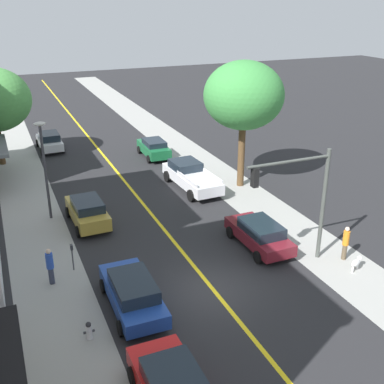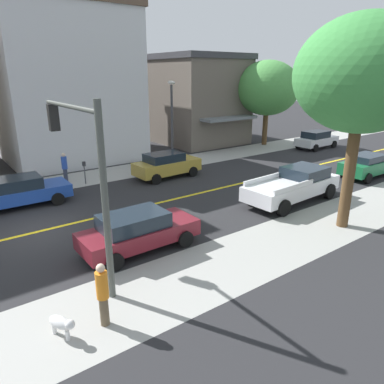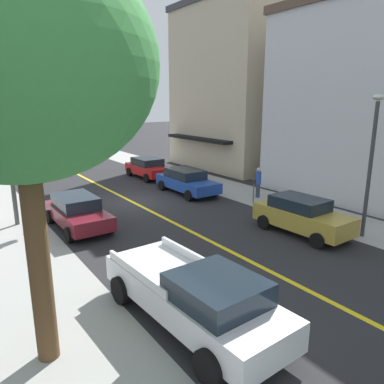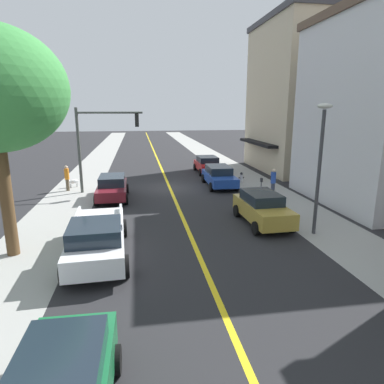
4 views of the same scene
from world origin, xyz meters
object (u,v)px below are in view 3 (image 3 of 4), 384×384
at_px(street_tree_right_corner, 17,65).
at_px(red_sedan_left_curb, 148,167).
at_px(gold_sedan_left_curb, 302,215).
at_px(white_pickup_truck, 194,295).
at_px(blue_sedan_left_curb, 187,181).
at_px(pedestrian_blue_shirt, 258,182).
at_px(parking_meter, 254,188).
at_px(street_lamp, 372,150).
at_px(traffic_light_mast, 40,139).
at_px(maroon_sedan_right_curb, 77,211).
at_px(fire_hydrant, 203,180).

xyz_separation_m(street_tree_right_corner, red_sedan_left_curb, (-11.31, -16.41, -5.52)).
bearing_deg(gold_sedan_left_curb, white_pickup_truck, -71.02).
height_order(blue_sedan_left_curb, white_pickup_truck, white_pickup_truck).
bearing_deg(red_sedan_left_curb, pedestrian_blue_shirt, 16.39).
height_order(parking_meter, street_lamp, street_lamp).
bearing_deg(red_sedan_left_curb, traffic_light_mast, -55.49).
bearing_deg(pedestrian_blue_shirt, parking_meter, 67.11).
xyz_separation_m(red_sedan_left_curb, gold_sedan_left_curb, (0.20, 14.42, 0.06)).
bearing_deg(maroon_sedan_right_curb, white_pickup_truck, -0.16).
bearing_deg(red_sedan_left_curb, white_pickup_truck, -24.64).
height_order(street_lamp, red_sedan_left_curb, street_lamp).
distance_m(parking_meter, traffic_light_mast, 11.32).
xyz_separation_m(traffic_light_mast, blue_sedan_left_curb, (-8.50, -0.48, -3.10)).
xyz_separation_m(street_tree_right_corner, pedestrian_blue_shirt, (-13.94, -7.52, -5.33)).
bearing_deg(maroon_sedan_right_curb, pedestrian_blue_shirt, 85.58).
bearing_deg(traffic_light_mast, gold_sedan_left_curb, -44.15).
relative_size(fire_hydrant, red_sedan_left_curb, 0.18).
bearing_deg(street_lamp, blue_sedan_left_curb, -79.31).
height_order(street_tree_right_corner, gold_sedan_left_curb, street_tree_right_corner).
xyz_separation_m(parking_meter, white_pickup_truck, (9.41, 7.64, -0.04)).
height_order(street_tree_right_corner, street_lamp, street_tree_right_corner).
distance_m(traffic_light_mast, white_pickup_truck, 11.69).
bearing_deg(blue_sedan_left_curb, red_sedan_left_curb, 177.80).
bearing_deg(white_pickup_truck, street_tree_right_corner, -107.81).
distance_m(street_tree_right_corner, gold_sedan_left_curb, 12.54).
bearing_deg(blue_sedan_left_curb, street_lamp, 11.53).
bearing_deg(traffic_light_mast, fire_hydrant, 9.11).
bearing_deg(street_tree_right_corner, gold_sedan_left_curb, -169.82).
bearing_deg(red_sedan_left_curb, fire_hydrant, 22.76).
bearing_deg(fire_hydrant, gold_sedan_left_curb, 78.53).
bearing_deg(maroon_sedan_right_curb, traffic_light_mast, -158.86).
xyz_separation_m(street_tree_right_corner, street_lamp, (-13.00, -0.27, -2.60)).
height_order(gold_sedan_left_curb, pedestrian_blue_shirt, pedestrian_blue_shirt).
bearing_deg(blue_sedan_left_curb, pedestrian_blue_shirt, 42.39).
height_order(red_sedan_left_curb, blue_sedan_left_curb, blue_sedan_left_curb).
relative_size(gold_sedan_left_curb, blue_sedan_left_curb, 0.90).
xyz_separation_m(gold_sedan_left_curb, pedestrian_blue_shirt, (-2.83, -5.53, 0.13)).
xyz_separation_m(street_tree_right_corner, fire_hydrant, (-13.15, -12.05, -5.91)).
bearing_deg(street_lamp, parking_meter, -88.24).
xyz_separation_m(traffic_light_mast, street_lamp, (-10.50, 10.07, -0.20)).
xyz_separation_m(street_lamp, white_pickup_truck, (9.61, 1.18, -2.82)).
relative_size(street_tree_right_corner, parking_meter, 6.24).
distance_m(fire_hydrant, gold_sedan_left_curb, 10.27).
bearing_deg(street_tree_right_corner, red_sedan_left_curb, -124.57).
bearing_deg(parking_meter, pedestrian_blue_shirt, -144.73).
relative_size(traffic_light_mast, red_sedan_left_curb, 1.34).
distance_m(street_tree_right_corner, traffic_light_mast, 10.91).
bearing_deg(gold_sedan_left_curb, pedestrian_blue_shirt, 151.21).
xyz_separation_m(blue_sedan_left_curb, maroon_sedan_right_curb, (7.67, 2.58, -0.01)).
bearing_deg(traffic_light_mast, red_sedan_left_curb, 34.60).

